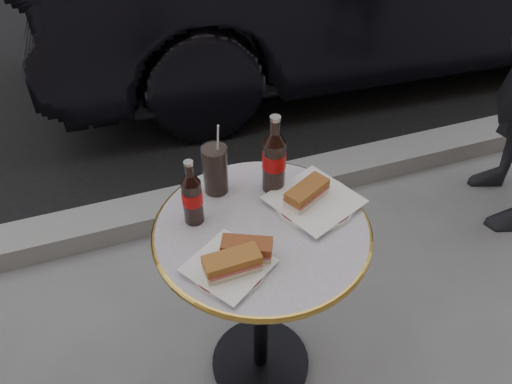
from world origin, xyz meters
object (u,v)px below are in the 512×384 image
object	(u,v)px
plate_right	(314,202)
cola_glass	(215,170)
cola_bottle_left	(192,192)
bistro_table	(261,305)
plate_left	(229,267)
cola_bottle_right	(274,154)

from	to	relation	value
plate_right	cola_glass	size ratio (longest dim) A/B	1.52
cola_bottle_left	cola_glass	xyz separation A→B (m)	(0.10, 0.11, -0.03)
bistro_table	cola_bottle_left	world-z (taller)	cola_bottle_left
plate_right	bistro_table	bearing A→B (deg)	-167.54
plate_right	cola_bottle_left	distance (m)	0.37
bistro_table	cola_glass	size ratio (longest dim) A/B	4.66
plate_left	cola_bottle_right	world-z (taller)	cola_bottle_right
plate_left	cola_bottle_left	bearing A→B (deg)	100.58
bistro_table	cola_bottle_right	xyz separation A→B (m)	(0.09, 0.15, 0.49)
cola_bottle_right	bistro_table	bearing A→B (deg)	-121.69
plate_left	plate_right	bearing A→B (deg)	26.45
bistro_table	plate_left	size ratio (longest dim) A/B	3.72
bistro_table	cola_glass	world-z (taller)	cola_glass
cola_glass	cola_bottle_right	bearing A→B (deg)	-16.26
bistro_table	plate_left	bearing A→B (deg)	-139.09
cola_bottle_right	cola_glass	bearing A→B (deg)	163.74
plate_right	cola_glass	xyz separation A→B (m)	(-0.25, 0.16, 0.07)
plate_left	plate_right	world-z (taller)	plate_right
bistro_table	cola_bottle_right	distance (m)	0.52
plate_left	cola_bottle_left	xyz separation A→B (m)	(-0.04, 0.21, 0.10)
plate_right	cola_bottle_right	bearing A→B (deg)	129.23
bistro_table	cola_bottle_left	bearing A→B (deg)	152.39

